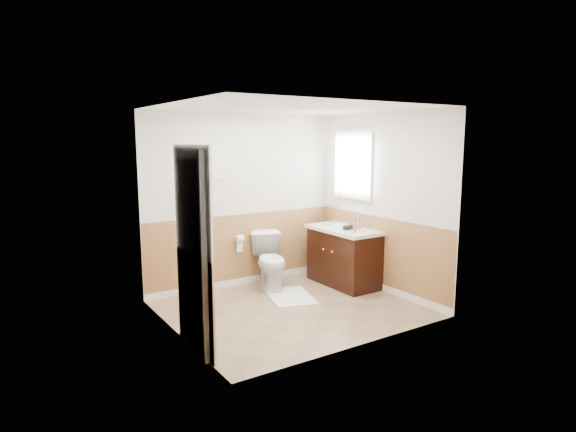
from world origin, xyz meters
TOP-DOWN VIEW (x-y plane):
  - floor at (0.00, 0.00)m, footprint 3.00×3.00m
  - ceiling at (0.00, 0.00)m, footprint 3.00×3.00m
  - wall_back at (0.00, 1.30)m, footprint 3.00×0.00m
  - wall_front at (0.00, -1.30)m, footprint 3.00×0.00m
  - wall_left at (-1.50, 0.00)m, footprint 0.00×3.00m
  - wall_right at (1.50, 0.00)m, footprint 0.00×3.00m
  - wainscot_back at (0.00, 1.29)m, footprint 3.00×0.00m
  - wainscot_front at (0.00, -1.29)m, footprint 3.00×0.00m
  - wainscot_left at (-1.49, 0.00)m, footprint 0.00×2.60m
  - wainscot_right at (1.49, 0.00)m, footprint 0.00×2.60m
  - toilet at (0.22, 0.91)m, footprint 0.65×0.87m
  - bath_mat at (0.22, 0.38)m, footprint 0.76×0.92m
  - vanity_cabinet at (1.21, 0.45)m, footprint 0.55×1.10m
  - vanity_knob_left at (0.91, 0.35)m, footprint 0.03×0.03m
  - vanity_knob_right at (0.91, 0.55)m, footprint 0.03×0.03m
  - countertop at (1.20, 0.45)m, footprint 0.60×1.15m
  - sink_basin at (1.21, 0.60)m, footprint 0.36×0.36m
  - faucet at (1.39, 0.60)m, footprint 0.02×0.02m
  - lotion_bottle at (1.11, 0.11)m, footprint 0.05×0.05m
  - soap_dispenser at (1.33, 0.31)m, footprint 0.11×0.11m
  - hair_dryer_body at (1.16, 0.31)m, footprint 0.14×0.07m
  - hair_dryer_handle at (1.13, 0.38)m, footprint 0.03×0.03m
  - mirror_panel at (1.48, 1.10)m, footprint 0.02×0.35m
  - window_frame at (1.47, 0.59)m, footprint 0.04×0.80m
  - window_glass at (1.49, 0.59)m, footprint 0.01×0.70m
  - door at (-1.40, -0.45)m, footprint 0.29×0.78m
  - door_frame at (-1.48, -0.45)m, footprint 0.02×0.92m
  - door_knob at (-1.34, -0.12)m, footprint 0.06×0.06m
  - towel_bar at (-0.55, 1.25)m, footprint 0.62×0.02m
  - tp_holder_bar at (-0.10, 1.23)m, footprint 0.14×0.02m
  - tp_roll at (-0.10, 1.23)m, footprint 0.10×0.11m
  - tp_sheet at (-0.10, 1.23)m, footprint 0.10×0.01m

SIDE VIEW (x-z plane):
  - floor at x=0.00m, z-range 0.00..0.00m
  - bath_mat at x=0.22m, z-range 0.00..0.02m
  - toilet at x=0.22m, z-range 0.00..0.79m
  - vanity_cabinet at x=1.21m, z-range 0.00..0.80m
  - wainscot_back at x=0.00m, z-range -1.00..2.00m
  - wainscot_front at x=0.00m, z-range -1.00..2.00m
  - wainscot_left at x=-1.49m, z-range -0.80..1.80m
  - wainscot_right at x=1.49m, z-range -0.80..1.80m
  - vanity_knob_left at x=0.91m, z-range 0.53..0.57m
  - vanity_knob_right at x=0.91m, z-range 0.53..0.57m
  - tp_sheet at x=-0.10m, z-range 0.51..0.67m
  - tp_holder_bar at x=-0.10m, z-range 0.69..0.71m
  - tp_roll at x=-0.10m, z-range 0.64..0.76m
  - countertop at x=1.20m, z-range 0.80..0.85m
  - hair_dryer_handle at x=1.13m, z-range 0.82..0.89m
  - sink_basin at x=1.21m, z-range 0.85..0.87m
  - hair_dryer_body at x=1.16m, z-range 0.85..0.92m
  - faucet at x=1.39m, z-range 0.85..0.99m
  - soap_dispenser at x=1.33m, z-range 0.85..1.04m
  - door_knob at x=-1.34m, z-range 0.92..0.98m
  - lotion_bottle at x=1.11m, z-range 0.85..1.07m
  - door at x=-1.40m, z-range 0.00..2.04m
  - door_frame at x=-1.48m, z-range -0.02..2.08m
  - wall_back at x=0.00m, z-range -0.25..2.75m
  - wall_front at x=0.00m, z-range -0.25..2.75m
  - wall_left at x=-1.50m, z-range -0.25..2.75m
  - wall_right at x=1.50m, z-range -0.25..2.75m
  - mirror_panel at x=1.48m, z-range 1.10..2.00m
  - towel_bar at x=-0.55m, z-range 1.59..1.61m
  - window_frame at x=1.47m, z-range 1.25..2.25m
  - window_glass at x=1.49m, z-range 1.30..2.20m
  - ceiling at x=0.00m, z-range 2.50..2.50m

